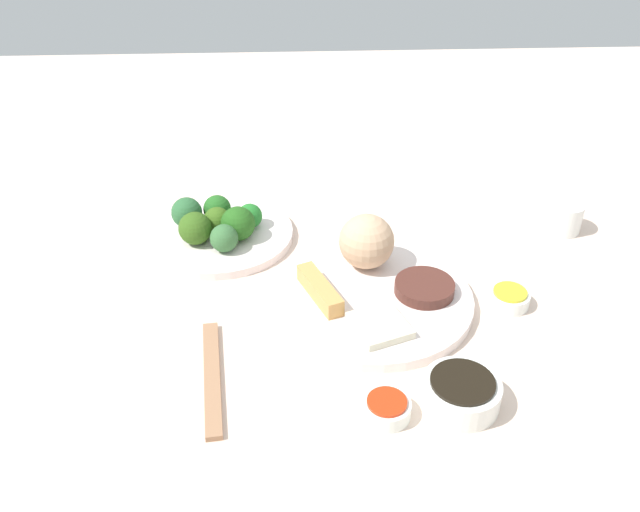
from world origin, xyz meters
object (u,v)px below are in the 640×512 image
(teacup, at_px, (564,217))
(chopsticks_pair, at_px, (212,377))
(main_plate, at_px, (372,299))
(broccoli_plate, at_px, (221,235))
(sauce_ramekin_sweet_and_sour, at_px, (386,409))
(soy_sauce_bowl, at_px, (461,393))
(sauce_ramekin_hot_mustard, at_px, (509,299))

(teacup, bearing_deg, chopsticks_pair, 30.27)
(main_plate, relative_size, chopsticks_pair, 1.43)
(broccoli_plate, relative_size, teacup, 4.16)
(chopsticks_pair, bearing_deg, broccoli_plate, -87.71)
(sauce_ramekin_sweet_and_sour, distance_m, chopsticks_pair, 0.22)
(main_plate, height_order, sauce_ramekin_sweet_and_sour, sauce_ramekin_sweet_and_sour)
(teacup, bearing_deg, broccoli_plate, -0.13)
(soy_sauce_bowl, xyz_separation_m, sauce_ramekin_sweet_and_sour, (0.09, 0.01, -0.01))
(soy_sauce_bowl, relative_size, chopsticks_pair, 0.47)
(broccoli_plate, distance_m, chopsticks_pair, 0.33)
(sauce_ramekin_hot_mustard, height_order, sauce_ramekin_sweet_and_sour, same)
(sauce_ramekin_sweet_and_sour, bearing_deg, soy_sauce_bowl, -170.95)
(teacup, relative_size, chopsticks_pair, 0.28)
(main_plate, height_order, teacup, teacup)
(chopsticks_pair, bearing_deg, soy_sauce_bowl, 169.60)
(sauce_ramekin_sweet_and_sour, distance_m, teacup, 0.53)
(chopsticks_pair, bearing_deg, teacup, -149.73)
(chopsticks_pair, bearing_deg, sauce_ramekin_hot_mustard, -162.34)
(sauce_ramekin_hot_mustard, bearing_deg, main_plate, -3.59)
(soy_sauce_bowl, distance_m, teacup, 0.46)
(broccoli_plate, distance_m, soy_sauce_bowl, 0.50)
(main_plate, xyz_separation_m, teacup, (-0.34, -0.18, 0.02))
(sauce_ramekin_hot_mustard, bearing_deg, sauce_ramekin_sweet_and_sour, 44.90)
(broccoli_plate, bearing_deg, main_plate, 141.46)
(broccoli_plate, height_order, sauce_ramekin_sweet_and_sour, sauce_ramekin_sweet_and_sour)
(main_plate, relative_size, sauce_ramekin_hot_mustard, 4.99)
(soy_sauce_bowl, relative_size, sauce_ramekin_hot_mustard, 1.63)
(sauce_ramekin_hot_mustard, height_order, chopsticks_pair, sauce_ramekin_hot_mustard)
(broccoli_plate, relative_size, sauce_ramekin_sweet_and_sour, 4.10)
(main_plate, xyz_separation_m, broccoli_plate, (0.23, -0.18, -0.00))
(soy_sauce_bowl, bearing_deg, broccoli_plate, -50.53)
(sauce_ramekin_hot_mustard, xyz_separation_m, sauce_ramekin_sweet_and_sour, (0.20, 0.20, 0.00))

